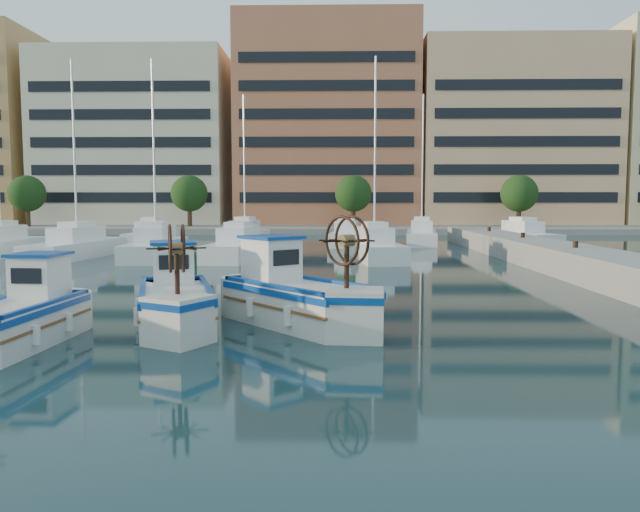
# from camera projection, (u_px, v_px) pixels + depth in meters

# --- Properties ---
(ground) EXTENTS (300.00, 300.00, 0.00)m
(ground) POSITION_uv_depth(u_px,v_px,m) (257.00, 339.00, 15.12)
(ground) COLOR #17363C
(ground) RESTS_ON ground
(quay) EXTENTS (3.00, 60.00, 1.20)m
(quay) POSITION_uv_depth(u_px,v_px,m) (638.00, 276.00, 22.74)
(quay) COLOR gray
(quay) RESTS_ON ground
(waterfront) EXTENTS (180.00, 40.00, 25.60)m
(waterfront) POSITION_uv_depth(u_px,v_px,m) (392.00, 140.00, 78.72)
(waterfront) COLOR gray
(waterfront) RESTS_ON ground
(yacht_marina) EXTENTS (37.66, 21.60, 11.50)m
(yacht_marina) POSITION_uv_depth(u_px,v_px,m) (266.00, 243.00, 42.09)
(yacht_marina) COLOR white
(yacht_marina) RESTS_ON ground
(fishing_boat_a) EXTENTS (1.94, 4.25, 2.62)m
(fishing_boat_a) POSITION_uv_depth(u_px,v_px,m) (19.00, 314.00, 14.39)
(fishing_boat_a) COLOR silver
(fishing_boat_a) RESTS_ON ground
(fishing_boat_b) EXTENTS (2.95, 4.61, 2.80)m
(fishing_boat_b) POSITION_uv_depth(u_px,v_px,m) (175.00, 297.00, 16.57)
(fishing_boat_b) COLOR silver
(fishing_boat_b) RESTS_ON ground
(fishing_boat_c) EXTENTS (4.46, 4.73, 2.99)m
(fishing_boat_c) POSITION_uv_depth(u_px,v_px,m) (296.00, 294.00, 16.76)
(fishing_boat_c) COLOR silver
(fishing_boat_c) RESTS_ON ground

